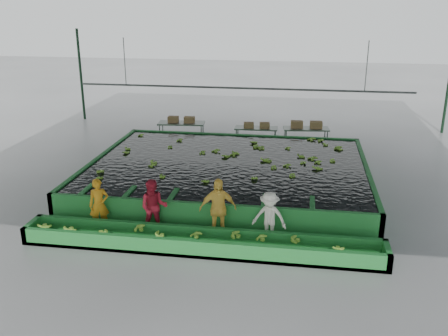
% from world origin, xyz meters
% --- Properties ---
extents(ground, '(80.00, 80.00, 0.00)m').
position_xyz_m(ground, '(0.00, 0.00, 0.00)').
color(ground, gray).
rests_on(ground, ground).
extents(shed_roof, '(20.00, 22.00, 0.04)m').
position_xyz_m(shed_roof, '(0.00, 0.00, 5.00)').
color(shed_roof, gray).
rests_on(shed_roof, shed_posts).
extents(shed_posts, '(20.00, 22.00, 5.00)m').
position_xyz_m(shed_posts, '(0.00, 0.00, 2.50)').
color(shed_posts, black).
rests_on(shed_posts, ground).
extents(flotation_tank, '(10.00, 8.00, 0.90)m').
position_xyz_m(flotation_tank, '(0.00, 1.50, 0.45)').
color(flotation_tank, '#1F772E').
rests_on(flotation_tank, ground).
extents(tank_water, '(9.70, 7.70, 0.00)m').
position_xyz_m(tank_water, '(0.00, 1.50, 0.85)').
color(tank_water, black).
rests_on(tank_water, flotation_tank).
extents(sorting_trough, '(10.00, 1.00, 0.50)m').
position_xyz_m(sorting_trough, '(0.00, -3.60, 0.25)').
color(sorting_trough, '#1F772E').
rests_on(sorting_trough, ground).
extents(cableway_rail, '(0.08, 0.08, 14.00)m').
position_xyz_m(cableway_rail, '(0.00, 5.00, 3.00)').
color(cableway_rail, '#59605B').
rests_on(cableway_rail, shed_roof).
extents(rail_hanger_left, '(0.04, 0.04, 2.00)m').
position_xyz_m(rail_hanger_left, '(-5.00, 5.00, 4.00)').
color(rail_hanger_left, '#59605B').
rests_on(rail_hanger_left, shed_roof).
extents(rail_hanger_right, '(0.04, 0.04, 2.00)m').
position_xyz_m(rail_hanger_right, '(5.00, 5.00, 4.00)').
color(rail_hanger_right, '#59605B').
rests_on(rail_hanger_right, shed_roof).
extents(worker_a, '(0.68, 0.58, 1.59)m').
position_xyz_m(worker_a, '(-3.20, -2.80, 0.80)').
color(worker_a, orange).
rests_on(worker_a, ground).
extents(worker_b, '(0.91, 0.76, 1.66)m').
position_xyz_m(worker_b, '(-1.53, -2.80, 0.83)').
color(worker_b, '#B21C2F').
rests_on(worker_b, ground).
extents(worker_c, '(1.15, 0.75, 1.82)m').
position_xyz_m(worker_c, '(0.35, -2.80, 0.91)').
color(worker_c, '#FFD44F').
rests_on(worker_c, ground).
extents(worker_d, '(1.05, 0.71, 1.50)m').
position_xyz_m(worker_d, '(1.81, -2.80, 0.75)').
color(worker_d, white).
rests_on(worker_d, ground).
extents(packing_table_left, '(2.25, 1.06, 0.99)m').
position_xyz_m(packing_table_left, '(-3.05, 6.79, 0.50)').
color(packing_table_left, '#59605B').
rests_on(packing_table_left, ground).
extents(packing_table_mid, '(1.98, 0.83, 0.89)m').
position_xyz_m(packing_table_mid, '(0.50, 6.77, 0.45)').
color(packing_table_mid, '#59605B').
rests_on(packing_table_mid, ground).
extents(packing_table_right, '(2.14, 1.05, 0.94)m').
position_xyz_m(packing_table_right, '(2.78, 6.86, 0.47)').
color(packing_table_right, '#59605B').
rests_on(packing_table_right, ground).
extents(box_stack_left, '(1.27, 0.42, 0.27)m').
position_xyz_m(box_stack_left, '(-3.05, 6.81, 0.99)').
color(box_stack_left, olive).
rests_on(box_stack_left, packing_table_left).
extents(box_stack_mid, '(1.21, 0.47, 0.25)m').
position_xyz_m(box_stack_mid, '(0.53, 6.67, 0.89)').
color(box_stack_mid, olive).
rests_on(box_stack_mid, packing_table_mid).
extents(box_stack_right, '(1.44, 0.48, 0.31)m').
position_xyz_m(box_stack_right, '(2.79, 6.88, 0.94)').
color(box_stack_right, olive).
rests_on(box_stack_right, packing_table_right).
extents(floating_bananas, '(8.54, 5.82, 0.12)m').
position_xyz_m(floating_bananas, '(0.00, 2.30, 0.85)').
color(floating_bananas, '#7ABA34').
rests_on(floating_bananas, tank_water).
extents(trough_bananas, '(9.49, 0.63, 0.13)m').
position_xyz_m(trough_bananas, '(0.00, -3.60, 0.40)').
color(trough_bananas, '#7ABA34').
rests_on(trough_bananas, sorting_trough).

